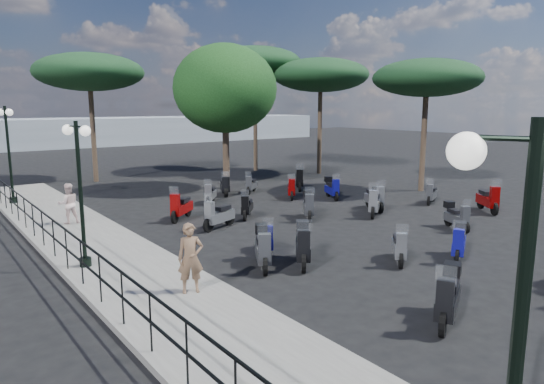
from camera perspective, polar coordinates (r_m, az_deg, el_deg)
ground at (r=16.06m, az=7.50°, el=-5.92°), size 120.00×120.00×0.00m
sidewalk at (r=15.26m, az=-18.93°, el=-6.97°), size 3.00×30.00×0.15m
railing at (r=14.53m, az=-23.75°, el=-4.77°), size 0.04×26.04×1.10m
lamp_post_0 at (r=4.36m, az=26.89°, el=-16.63°), size 0.66×1.17×4.20m
lamp_post_1 at (r=13.65m, az=-21.65°, el=0.76°), size 0.48×1.12×3.89m
lamp_post_2 at (r=24.12m, az=-28.58°, el=4.53°), size 0.48×1.24×4.25m
woman at (r=11.38m, az=-9.56°, el=-7.67°), size 0.70×0.58×1.64m
pedestrian_far at (r=19.16m, az=-22.84°, el=-1.26°), size 0.76×0.61×1.49m
scooter_1 at (r=10.76m, az=19.97°, el=-11.62°), size 1.67×1.03×1.44m
scooter_2 at (r=14.71m, az=-0.68°, el=-5.62°), size 0.90×1.37×1.22m
scooter_3 at (r=13.42m, az=-1.07°, el=-6.69°), size 1.10×1.59×1.42m
scooter_4 at (r=17.66m, az=-6.31°, el=-2.80°), size 1.67×0.84×1.39m
scooter_5 at (r=19.21m, az=-10.67°, el=-1.81°), size 1.45×1.24×1.43m
scooter_8 at (r=14.32m, az=14.73°, el=-6.37°), size 1.19×1.16×1.25m
scooter_9 at (r=13.67m, az=3.67°, el=-6.31°), size 1.31×1.54×1.47m
scooter_10 at (r=19.27m, az=-2.97°, el=-1.81°), size 1.12×1.20×1.23m
scooter_11 at (r=22.21m, az=-7.27°, el=-0.29°), size 1.09×1.20×1.22m
scooter_14 at (r=15.15m, az=21.14°, el=-5.60°), size 1.48×0.96×1.29m
scooter_15 at (r=19.09m, az=4.31°, el=-1.64°), size 1.21×1.49×1.40m
scooter_16 at (r=23.22m, az=2.29°, el=0.31°), size 1.08×1.36×1.30m
scooter_17 at (r=24.23m, az=-5.46°, el=0.66°), size 0.86×1.47×1.27m
scooter_20 at (r=18.67m, az=20.91°, el=-2.77°), size 0.86×1.43×1.23m
scooter_21 at (r=20.07m, az=11.98°, el=-1.20°), size 1.56×1.23×1.45m
scooter_22 at (r=23.35m, az=7.07°, el=0.40°), size 0.90×1.53×1.30m
scooter_23 at (r=24.69m, az=-2.48°, el=0.80°), size 1.20×1.01×1.18m
scooter_26 at (r=22.20m, az=24.10°, el=-0.86°), size 1.24×1.56×1.49m
scooter_27 at (r=21.07m, az=12.00°, el=-0.81°), size 0.97×1.64×1.42m
scooter_28 at (r=23.21m, az=18.22°, el=-0.28°), size 1.42×0.80×1.21m
scooter_29 at (r=25.70m, az=3.18°, el=1.40°), size 1.21×1.56×1.48m
scooter_30 at (r=24.16m, az=-5.65°, el=0.63°), size 0.86×1.47×1.27m
broadleaf_tree at (r=25.90m, az=-5.56°, el=11.98°), size 5.42×5.42×7.58m
pine_0 at (r=33.23m, az=-2.01°, el=14.87°), size 6.27×6.27×8.27m
pine_1 at (r=31.83m, az=5.74°, el=13.50°), size 6.14×6.14×7.39m
pine_2 at (r=30.12m, az=-20.70°, el=13.03°), size 6.13×6.13×7.35m
pine_3 at (r=26.26m, az=17.76°, el=12.63°), size 5.47×5.47×6.75m
distant_hills at (r=57.07m, az=-26.16°, el=6.21°), size 70.00×8.00×3.00m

